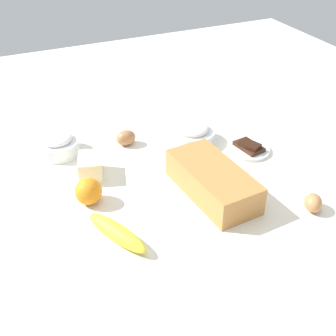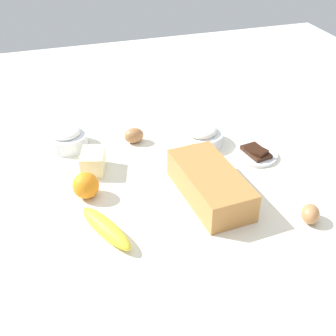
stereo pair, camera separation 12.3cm
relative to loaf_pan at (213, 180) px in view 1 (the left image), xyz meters
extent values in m
cube|color=silver|center=(-0.10, -0.08, -0.05)|extent=(2.40, 2.40, 0.02)
cube|color=#B77A3D|center=(0.00, 0.00, 0.00)|extent=(0.29, 0.15, 0.08)
cube|color=black|center=(0.00, 0.00, 0.00)|extent=(0.28, 0.14, 0.07)
cylinder|color=white|center=(-0.26, 0.08, -0.02)|extent=(0.14, 0.14, 0.04)
torus|color=white|center=(-0.26, 0.08, -0.01)|extent=(0.14, 0.14, 0.01)
ellipsoid|color=white|center=(-0.26, 0.08, 0.01)|extent=(0.10, 0.10, 0.03)
cylinder|color=white|center=(-0.37, -0.33, -0.02)|extent=(0.13, 0.13, 0.04)
torus|color=white|center=(-0.37, -0.33, 0.00)|extent=(0.13, 0.13, 0.01)
ellipsoid|color=white|center=(-0.37, -0.33, 0.01)|extent=(0.10, 0.10, 0.03)
ellipsoid|color=yellow|center=(0.06, -0.29, -0.02)|extent=(0.19, 0.12, 0.04)
sphere|color=orange|center=(-0.10, -0.31, -0.01)|extent=(0.07, 0.07, 0.07)
cube|color=#F4EDB2|center=(-0.21, -0.27, -0.01)|extent=(0.10, 0.09, 0.06)
ellipsoid|color=#A46E42|center=(-0.33, -0.12, -0.02)|extent=(0.05, 0.06, 0.05)
ellipsoid|color=#B67B4A|center=(0.17, 0.20, -0.02)|extent=(0.07, 0.07, 0.05)
cylinder|color=white|center=(-0.14, 0.21, -0.04)|extent=(0.13, 0.13, 0.01)
cube|color=#381E11|center=(-0.14, 0.21, -0.03)|extent=(0.10, 0.07, 0.01)
cube|color=black|center=(-0.13, 0.20, -0.01)|extent=(0.07, 0.06, 0.01)
camera|label=1|loc=(0.82, -0.50, 0.69)|focal=47.69mm
camera|label=2|loc=(0.86, -0.39, 0.69)|focal=47.69mm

